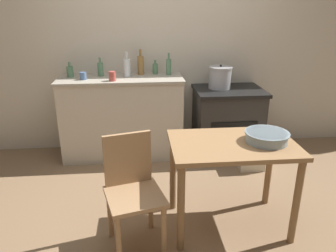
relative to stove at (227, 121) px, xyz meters
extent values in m
plane|color=#896B4C|center=(-0.78, -1.24, -0.40)|extent=(14.00, 14.00, 0.00)
cube|color=beige|center=(-0.78, 0.34, 0.87)|extent=(8.00, 0.07, 2.55)
cube|color=beige|center=(-1.26, 0.04, 0.06)|extent=(1.38, 0.53, 0.92)
cube|color=#A9A08F|center=(-1.26, 0.04, 0.54)|extent=(1.41, 0.56, 0.03)
cube|color=#2D2B28|center=(0.00, 0.00, -0.02)|extent=(0.76, 0.61, 0.76)
cube|color=black|center=(0.00, 0.00, 0.38)|extent=(0.80, 0.65, 0.04)
cube|color=black|center=(0.00, -0.31, -0.07)|extent=(0.53, 0.01, 0.32)
cube|color=#997047|center=(-0.35, -1.41, 0.32)|extent=(0.96, 0.63, 0.03)
cylinder|color=olive|center=(-0.78, -1.68, -0.05)|extent=(0.06, 0.06, 0.71)
cylinder|color=olive|center=(0.08, -1.68, -0.05)|extent=(0.06, 0.06, 0.71)
cylinder|color=olive|center=(-0.78, -1.14, -0.05)|extent=(0.06, 0.06, 0.71)
cylinder|color=olive|center=(0.08, -1.14, -0.05)|extent=(0.06, 0.06, 0.71)
cube|color=#A87F56|center=(-1.11, -1.60, 0.02)|extent=(0.49, 0.49, 0.03)
cube|color=#A87F56|center=(-1.16, -1.42, 0.24)|extent=(0.36, 0.12, 0.41)
cylinder|color=#A87F56|center=(-1.23, -1.80, -0.20)|extent=(0.04, 0.04, 0.41)
cylinder|color=#A87F56|center=(-0.91, -1.72, -0.20)|extent=(0.04, 0.04, 0.41)
cylinder|color=#A87F56|center=(-1.31, -1.48, -0.20)|extent=(0.04, 0.04, 0.41)
cylinder|color=#A87F56|center=(-0.99, -1.40, -0.20)|extent=(0.04, 0.04, 0.41)
cube|color=beige|center=(0.16, -0.48, -0.25)|extent=(0.27, 0.19, 0.31)
cylinder|color=#A8A8AD|center=(-0.10, 0.05, 0.52)|extent=(0.26, 0.26, 0.23)
cylinder|color=#A8A8AD|center=(-0.10, 0.05, 0.64)|extent=(0.27, 0.27, 0.02)
sphere|color=black|center=(-0.10, 0.05, 0.66)|extent=(0.02, 0.02, 0.02)
cylinder|color=#93A8B2|center=(-0.09, -1.42, 0.38)|extent=(0.32, 0.32, 0.08)
cylinder|color=#8597A0|center=(-0.09, -1.42, 0.42)|extent=(0.34, 0.34, 0.01)
cylinder|color=silver|center=(-1.18, 0.08, 0.65)|extent=(0.08, 0.08, 0.20)
cylinder|color=silver|center=(-1.18, 0.08, 0.79)|extent=(0.03, 0.03, 0.08)
cylinder|color=#517F5B|center=(-0.85, 0.19, 0.61)|extent=(0.06, 0.06, 0.12)
cylinder|color=#517F5B|center=(-0.85, 0.19, 0.69)|extent=(0.02, 0.02, 0.05)
cylinder|color=olive|center=(-1.02, 0.18, 0.66)|extent=(0.08, 0.08, 0.21)
cylinder|color=olive|center=(-1.02, 0.18, 0.80)|extent=(0.03, 0.03, 0.08)
cylinder|color=#517F5B|center=(-0.70, 0.13, 0.64)|extent=(0.06, 0.06, 0.18)
cylinder|color=#517F5B|center=(-0.70, 0.13, 0.77)|extent=(0.02, 0.02, 0.07)
cylinder|color=#517F5B|center=(-1.49, 0.14, 0.63)|extent=(0.07, 0.07, 0.15)
cylinder|color=#517F5B|center=(-1.49, 0.14, 0.73)|extent=(0.02, 0.02, 0.06)
cylinder|color=#517F5B|center=(-1.82, 0.11, 0.61)|extent=(0.07, 0.07, 0.12)
cylinder|color=#517F5B|center=(-1.82, 0.11, 0.70)|extent=(0.03, 0.03, 0.05)
cylinder|color=#B74C42|center=(-1.33, -0.13, 0.60)|extent=(0.08, 0.08, 0.10)
cylinder|color=#4C6B99|center=(-1.66, -0.04, 0.59)|extent=(0.07, 0.07, 0.08)
camera|label=1|loc=(-1.06, -3.66, 1.34)|focal=35.00mm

